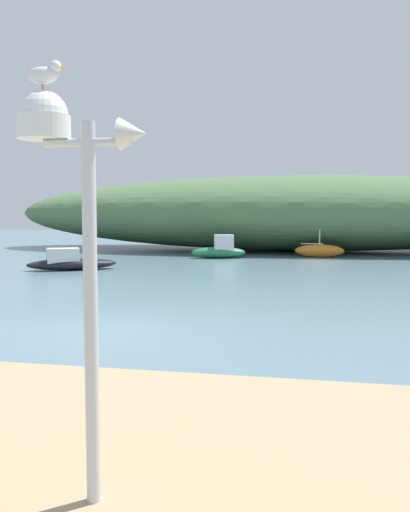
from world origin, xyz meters
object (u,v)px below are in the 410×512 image
object	(u,v)px
motorboat_inner_mooring	(70,262)
seagull_on_radar	(45,73)
sailboat_outer_mooring	(319,250)
motorboat_west_reach	(220,250)
mast_structure	(65,174)

from	to	relation	value
motorboat_inner_mooring	seagull_on_radar	bearing A→B (deg)	-65.36
seagull_on_radar	sailboat_outer_mooring	world-z (taller)	seagull_on_radar
motorboat_west_reach	mast_structure	bearing A→B (deg)	-82.71
mast_structure	sailboat_outer_mooring	xyz separation A→B (m)	(2.09, 28.81, -2.63)
seagull_on_radar	motorboat_inner_mooring	size ratio (longest dim) A/B	0.08
sailboat_outer_mooring	motorboat_west_reach	size ratio (longest dim) A/B	1.01
mast_structure	motorboat_west_reach	size ratio (longest dim) A/B	1.08
sailboat_outer_mooring	motorboat_west_reach	world-z (taller)	sailboat_outer_mooring
sailboat_outer_mooring	motorboat_west_reach	bearing A→B (deg)	-163.11
mast_structure	sailboat_outer_mooring	world-z (taller)	mast_structure
mast_structure	motorboat_west_reach	bearing A→B (deg)	97.29
mast_structure	seagull_on_radar	bearing A→B (deg)	178.95
seagull_on_radar	sailboat_outer_mooring	xyz separation A→B (m)	(2.26, 28.80, -3.47)
mast_structure	motorboat_west_reach	distance (m)	27.46
sailboat_outer_mooring	motorboat_inner_mooring	bearing A→B (deg)	-139.90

